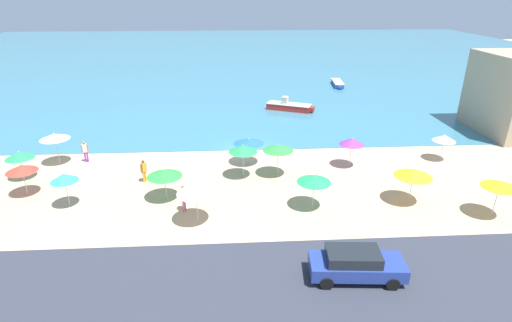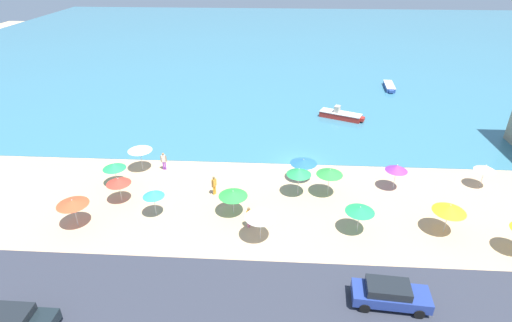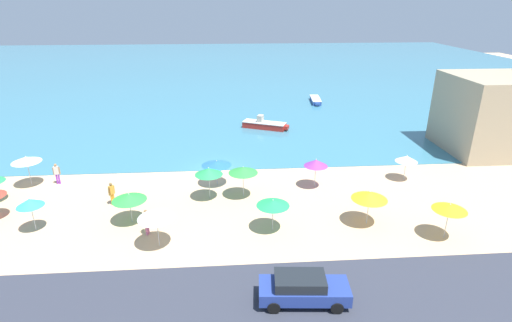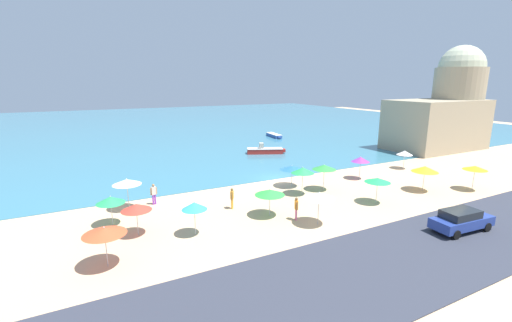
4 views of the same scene
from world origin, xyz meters
The scene contains 25 objects.
ground_plane centered at (0.00, 0.00, 0.00)m, with size 160.00×160.00×0.00m, color tan.
sea centered at (0.00, 55.00, 0.03)m, with size 150.00×110.00×0.05m, color teal.
coastal_road centered at (0.00, -18.00, 0.03)m, with size 80.00×8.00×0.06m, color #313541.
beach_umbrella_0 centered at (-11.87, -9.16, 2.08)m, with size 1.73×1.73×2.41m.
beach_umbrella_1 centered at (-3.36, -11.63, 2.22)m, with size 2.29×2.29×2.50m.
beach_umbrella_2 centered at (-17.55, -10.84, 2.15)m, with size 2.38×2.38×2.42m.
beach_umbrella_3 centered at (-0.41, -5.42, 2.31)m, with size 2.13×2.13×2.64m.
beach_umbrella_4 centered at (8.11, -3.98, 2.14)m, with size 1.93×1.93×2.49m.
beach_umbrella_5 centered at (3.92, -10.30, 2.04)m, with size 2.18×2.18×2.30m.
beach_umbrella_6 centered at (16.02, -3.12, 1.93)m, with size 1.84×1.84×2.26m.
beach_umbrella_7 centered at (10.48, -9.93, 2.15)m, with size 2.41×2.41×2.49m.
beach_umbrella_8 centered at (-16.71, -4.75, 1.92)m, with size 2.04×2.04×2.23m.
beach_umbrella_9 centered at (0.12, -2.89, 1.91)m, with size 2.45×2.45×2.16m.
beach_umbrella_10 centered at (-5.67, -8.55, 1.91)m, with size 2.33×2.33×2.20m.
beach_umbrella_11 centered at (-15.34, -7.37, 2.00)m, with size 2.03×2.03×2.31m.
beach_umbrella_12 centered at (-15.21, -2.01, 2.34)m, with size 2.28×2.28×2.63m.
beach_umbrella_13 centered at (14.92, -11.99, 2.20)m, with size 2.14×2.14×2.46m.
beach_umbrella_14 centered at (2.19, -5.29, 2.27)m, with size 2.26×2.26×2.56m.
bather_0 centered at (-7.65, -5.80, 0.99)m, with size 0.39×0.48×1.76m.
bather_1 centered at (-13.13, -1.80, 1.03)m, with size 0.57×0.26×1.82m.
bather_2 centered at (-4.31, -10.20, 1.01)m, with size 0.35×0.53×1.79m.
parked_car_0 centered at (4.67, -17.24, 0.87)m, with size 4.66×2.13×1.55m.
skiff_nearshore centered at (14.29, 24.52, 0.37)m, with size 1.71×5.01×0.64m.
skiff_offshore centered at (5.48, 12.20, 0.49)m, with size 5.52×3.51×1.55m.
harbor_fortress centered at (32.95, 3.39, 5.93)m, with size 15.84×8.33×15.68m.
Camera 4 is at (-18.24, -30.26, 10.21)m, focal length 24.00 mm.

